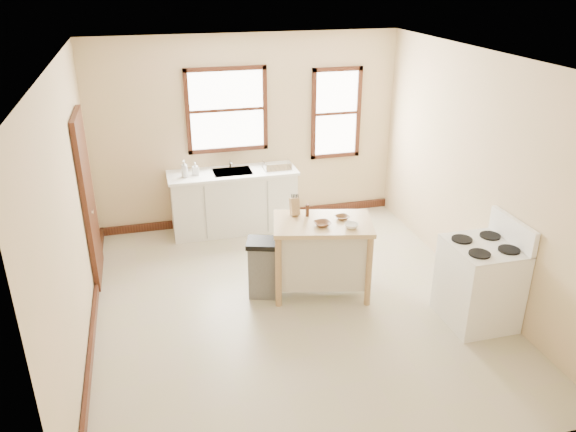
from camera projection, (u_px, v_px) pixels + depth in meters
The scene contains 23 objects.
floor at pixel (292, 304), 6.58m from camera, with size 5.00×5.00×0.00m, color #B4AA8F.
ceiling at pixel (293, 59), 5.44m from camera, with size 5.00×5.00×0.00m, color white.
wall_back at pixel (248, 132), 8.22m from camera, with size 4.50×0.04×2.80m, color beige.
wall_left at pixel (70, 215), 5.49m from camera, with size 0.04×5.00×2.80m, color beige.
wall_right at pixel (479, 175), 6.53m from camera, with size 0.04×5.00×2.80m, color beige.
window_main at pixel (227, 110), 7.99m from camera, with size 1.17×0.06×1.22m, color #38180F, non-canonical shape.
window_side at pixel (336, 113), 8.43m from camera, with size 0.77×0.06×1.37m, color #38180F, non-canonical shape.
door_left at pixel (88, 199), 6.79m from camera, with size 0.06×0.90×2.10m, color #38180F.
baseboard_back at pixel (251, 216), 8.74m from camera, with size 4.50×0.04×0.12m, color #38180F.
baseboard_left at pixel (93, 328), 6.04m from camera, with size 0.04×5.00×0.12m, color #38180F.
sink_counter at pixel (234, 201), 8.27m from camera, with size 1.86×0.62×0.92m, color silver, non-canonical shape.
faucet at pixel (230, 160), 8.19m from camera, with size 0.03×0.03×0.22m, color silver.
soap_bottle_a at pixel (184, 169), 7.81m from camera, with size 0.10×0.10×0.25m, color #B2B2B2.
soap_bottle_b at pixel (195, 169), 7.91m from camera, with size 0.08×0.08×0.18m, color #B2B2B2.
dish_rack at pixel (277, 166), 8.16m from camera, with size 0.40×0.30×0.10m, color silver, non-canonical shape.
kitchen_island at pixel (322, 257), 6.66m from camera, with size 1.13×0.72×0.93m, color tan, non-canonical shape.
knife_block at pixel (295, 207), 6.61m from camera, with size 0.10×0.10×0.20m, color tan, non-canonical shape.
pepper_grinder at pixel (307, 210), 6.59m from camera, with size 0.04×0.04×0.15m, color #3D1F10.
bowl_a at pixel (322, 224), 6.37m from camera, with size 0.19×0.19×0.05m, color brown.
bowl_b at pixel (342, 217), 6.54m from camera, with size 0.16×0.16×0.04m, color brown.
bowl_c at pixel (352, 226), 6.31m from camera, with size 0.16×0.16×0.05m, color white.
trash_bin at pixel (263, 268), 6.64m from camera, with size 0.37×0.31×0.72m, color slate, non-canonical shape.
gas_stove at pixel (481, 272), 6.06m from camera, with size 0.75×0.76×1.20m, color white, non-canonical shape.
Camera 1 is at (-1.46, -5.39, 3.63)m, focal length 35.00 mm.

